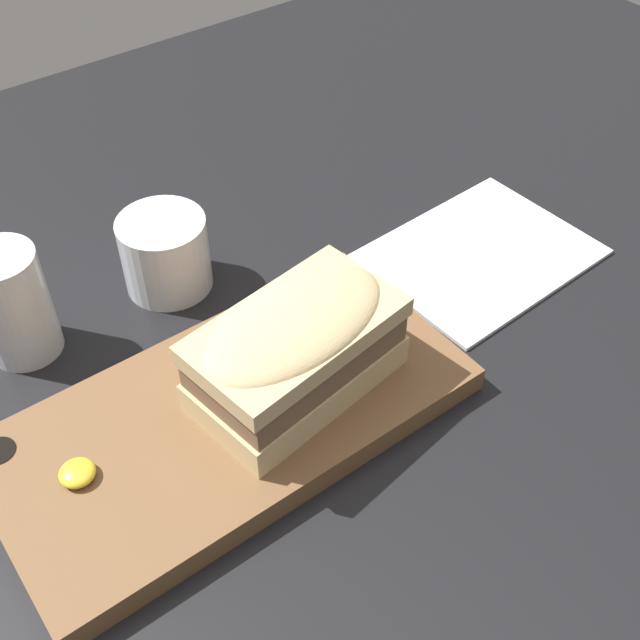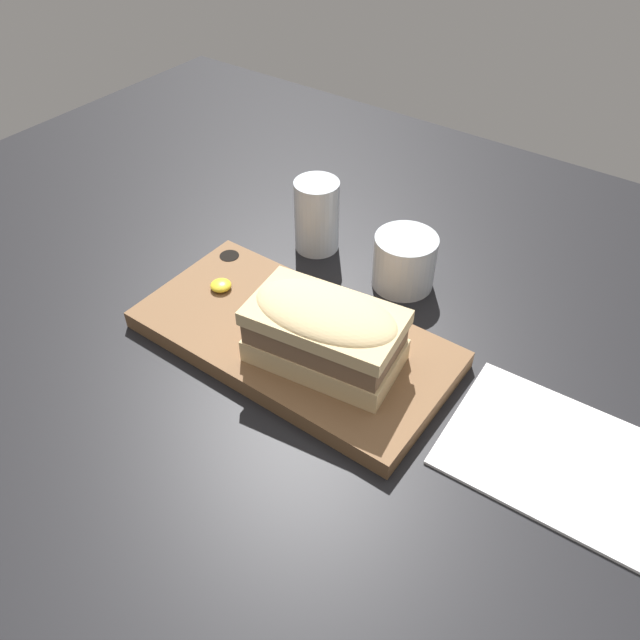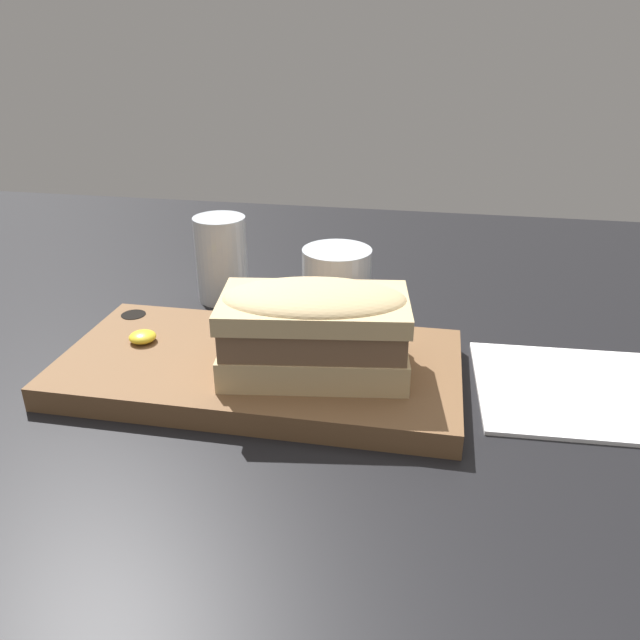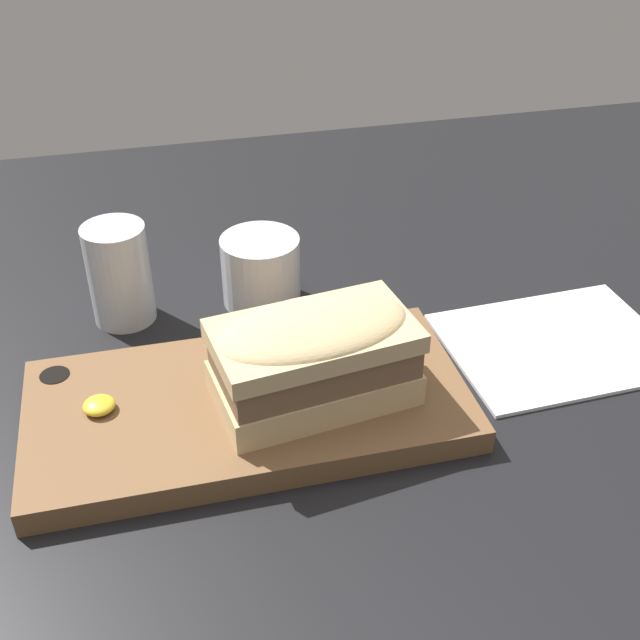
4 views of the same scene
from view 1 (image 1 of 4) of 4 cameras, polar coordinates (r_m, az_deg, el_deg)
The scene contains 7 objects.
dining_table at distance 70.88cm, azimuth -1.06°, elevation -4.25°, with size 172.08×127.57×2.00cm.
serving_board at distance 65.92cm, azimuth -6.43°, elevation -6.76°, with size 38.38×19.23×2.39cm.
sandwich at distance 62.73cm, azimuth -1.72°, elevation -1.92°, with size 17.98×11.63×8.42cm.
mustard_dollop at distance 62.67cm, azimuth -16.83°, elevation -10.43°, with size 2.73×2.73×1.09cm.
water_glass at distance 73.71cm, azimuth -20.88°, elevation 0.66°, with size 6.37×6.37×10.60cm.
wine_glass at distance 77.38cm, azimuth -10.92°, elevation 4.56°, with size 8.35×8.35×7.48cm.
napkin at distance 82.83cm, azimuth 11.29°, elevation 4.58°, with size 22.26×17.48×0.40cm.
Camera 1 is at (-26.97, -37.98, 54.42)cm, focal length 45.00 mm.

